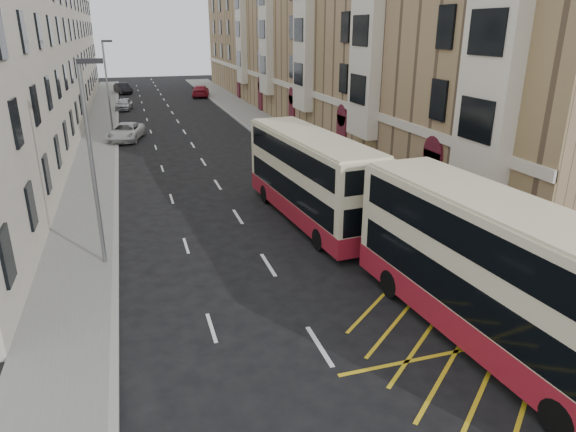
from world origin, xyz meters
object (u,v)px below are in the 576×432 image
object	(u,v)px
white_van	(126,132)
street_lamp_near	(92,155)
car_dark	(123,88)
car_red	(201,91)
pedestrian_far	(496,258)
double_decker_rear	(311,178)
street_lamp_far	(107,81)
car_silver	(124,104)
double_decker_front	(497,276)

from	to	relation	value
white_van	street_lamp_near	bearing A→B (deg)	-78.18
white_van	car_dark	world-z (taller)	car_dark
car_dark	car_red	size ratio (longest dim) A/B	0.84
pedestrian_far	white_van	size ratio (longest dim) A/B	0.35
double_decker_rear	street_lamp_far	bearing A→B (deg)	104.78
car_dark	street_lamp_near	bearing A→B (deg)	-106.63
car_silver	double_decker_rear	bearing A→B (deg)	-68.74
street_lamp_far	car_dark	distance (m)	30.69
pedestrian_far	car_red	bearing A→B (deg)	-69.36
car_dark	pedestrian_far	bearing A→B (deg)	-94.49
street_lamp_far	white_van	bearing A→B (deg)	-75.26
street_lamp_near	pedestrian_far	size ratio (longest dim) A/B	4.43
pedestrian_far	double_decker_rear	bearing A→B (deg)	-44.36
street_lamp_near	car_dark	world-z (taller)	street_lamp_near
double_decker_front	car_red	size ratio (longest dim) A/B	2.15
white_van	street_lamp_far	bearing A→B (deg)	119.13
double_decker_front	pedestrian_far	xyz separation A→B (m)	(2.79, 3.34, -1.28)
double_decker_rear	car_silver	distance (m)	42.22
white_van	car_red	bearing A→B (deg)	83.86
street_lamp_far	double_decker_rear	world-z (taller)	street_lamp_far
double_decker_front	car_silver	bearing A→B (deg)	96.52
street_lamp_near	double_decker_rear	world-z (taller)	street_lamp_near
car_silver	car_red	size ratio (longest dim) A/B	0.75
street_lamp_far	double_decker_front	world-z (taller)	street_lamp_far
pedestrian_far	double_decker_front	bearing A→B (deg)	68.24
white_van	pedestrian_far	bearing A→B (deg)	-53.34
street_lamp_near	car_dark	xyz separation A→B (m)	(1.15, 60.42, -3.88)
double_decker_rear	pedestrian_far	distance (m)	9.62
pedestrian_far	street_lamp_near	bearing A→B (deg)	-5.12
double_decker_rear	car_silver	xyz separation A→B (m)	(-8.58, 41.31, -1.55)
pedestrian_far	white_van	world-z (taller)	pedestrian_far
street_lamp_far	car_red	bearing A→B (deg)	63.73
double_decker_front	car_silver	size ratio (longest dim) A/B	2.87
double_decker_front	pedestrian_far	size ratio (longest dim) A/B	6.44
car_dark	car_red	bearing A→B (deg)	-49.55
car_dark	car_red	xyz separation A→B (m)	(10.40, -7.02, 0.03)
pedestrian_far	street_lamp_far	bearing A→B (deg)	-50.45
double_decker_rear	car_dark	world-z (taller)	double_decker_rear
street_lamp_far	car_silver	xyz separation A→B (m)	(1.15, 13.70, -3.95)
white_van	car_red	distance (m)	29.66
street_lamp_near	car_red	distance (m)	54.77
pedestrian_far	car_dark	world-z (taller)	pedestrian_far
white_van	car_red	world-z (taller)	car_red
street_lamp_near	double_decker_front	xyz separation A→B (m)	(11.34, -9.42, -2.31)
white_van	car_dark	distance (m)	34.79
car_red	car_dark	bearing A→B (deg)	-23.11
double_decker_rear	white_van	world-z (taller)	double_decker_rear
double_decker_rear	pedestrian_far	bearing A→B (deg)	-67.15
double_decker_front	white_van	distance (m)	36.53
pedestrian_far	car_dark	size ratio (longest dim) A/B	0.40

